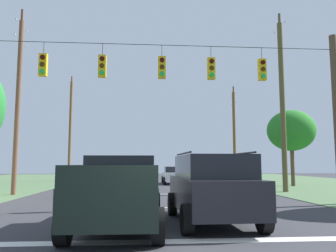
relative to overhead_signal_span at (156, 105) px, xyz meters
name	(u,v)px	position (x,y,z in m)	size (l,w,h in m)	color
stop_bar_stripe	(169,241)	(0.07, -6.35, -4.22)	(13.05, 0.45, 0.01)	white
lane_dash_0	(157,208)	(0.07, -0.35, -4.22)	(0.15, 2.50, 0.01)	white
lane_dash_1	(152,194)	(0.07, 5.83, -4.22)	(0.15, 2.50, 0.01)	white
lane_dash_2	(149,186)	(0.07, 13.93, -4.22)	(0.15, 2.50, 0.01)	white
overhead_signal_span	(156,105)	(0.00, 0.00, 0.00)	(16.25, 0.31, 7.49)	brown
pickup_truck	(120,192)	(-1.15, -4.73, -3.26)	(2.39, 5.45, 1.95)	black
suv_black	(211,187)	(1.50, -4.10, -3.17)	(2.30, 4.84, 2.05)	black
distant_car_crossing_white	(174,175)	(2.27, 16.02, -3.44)	(2.04, 4.31, 1.52)	silver
utility_pole_mid_right	(282,103)	(8.35, 6.59, 1.36)	(0.33, 1.77, 11.56)	brown
utility_pole_far_right	(234,134)	(8.81, 19.75, 0.60)	(0.30, 1.69, 9.74)	brown
utility_pole_mid_left	(18,99)	(-7.71, 5.73, 1.20)	(0.27, 1.96, 10.86)	brown
utility_pole_far_left	(70,129)	(-7.99, 21.53, 1.12)	(0.28, 1.68, 10.96)	brown
tree_roadside_right	(291,131)	(11.38, 12.18, 0.18)	(3.79, 3.79, 6.06)	brown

